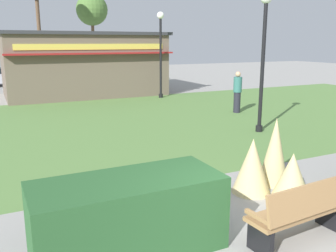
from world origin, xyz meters
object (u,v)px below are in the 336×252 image
Objects in this scene: park_bench at (302,211)px; person_strolling at (237,92)px; lamppost_mid at (264,46)px; parked_car_center_slot at (79,73)px; food_kiosk at (83,64)px; tree_left_bg at (92,10)px; lamppost_far at (161,45)px; parked_car_east_slot at (133,71)px.

park_bench is 10.16m from person_strolling.
lamppost_mid reaches higher than parked_car_center_slot.
food_kiosk is 14.66m from tree_left_bg.
tree_left_bg is at bearing 66.70° from parked_car_center_slot.
lamppost_far is at bearing -42.59° from food_kiosk.
lamppost_mid reaches higher than food_kiosk.
person_strolling is (1.34, 3.04, -1.86)m from lamppost_mid.
lamppost_far is 1.02× the size of parked_car_east_slot.
food_kiosk is at bearing -116.51° from person_strolling.
park_bench is at bearing -124.71° from lamppost_mid.
park_bench is 31.24m from tree_left_bg.
tree_left_bg is (-0.14, 21.70, 4.76)m from person_strolling.
parked_car_center_slot is (1.12, 6.40, -1.05)m from food_kiosk.
lamppost_mid is at bearing 11.86° from person_strolling.
park_bench is 23.38m from parked_car_center_slot.
lamppost_far is 9.88m from parked_car_center_slot.
lamppost_far is (4.21, 13.88, 2.24)m from park_bench.
lamppost_mid is 1.02× the size of parked_car_east_slot.
food_kiosk is 2.00× the size of parked_car_east_slot.
park_bench is at bearing -106.89° from lamppost_far.
parked_car_center_slot is at bearing 102.89° from lamppost_far.
park_bench is at bearing -95.05° from parked_car_center_slot.
food_kiosk is at bearing -129.39° from parked_car_east_slot.
person_strolling is at bearing 66.14° from lamppost_mid.
lamppost_far reaches higher than food_kiosk.
lamppost_mid is 3.81m from person_strolling.
food_kiosk reaches higher than parked_car_east_slot.
person_strolling is at bearing -77.65° from parked_car_center_slot.
lamppost_far reaches higher than parked_car_east_slot.
lamppost_mid reaches higher than parked_car_east_slot.
lamppost_mid is at bearing -75.17° from food_kiosk.
parked_car_center_slot is at bearing -179.97° from parked_car_east_slot.
parked_car_center_slot is at bearing 96.00° from lamppost_mid.
parked_car_center_slot is at bearing 84.95° from park_bench.
person_strolling is 22.22m from tree_left_bg.
person_strolling is at bearing -89.63° from tree_left_bg.
parked_car_east_slot is at bearing 50.61° from food_kiosk.
person_strolling reaches higher than park_bench.
tree_left_bg is at bearing 87.22° from lamppost_mid.
lamppost_mid is 1.01× the size of parked_car_center_slot.
person_strolling is 14.64m from parked_car_east_slot.
parked_car_center_slot is 4.13m from parked_car_east_slot.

